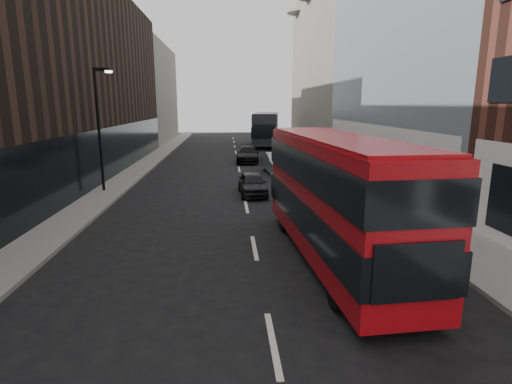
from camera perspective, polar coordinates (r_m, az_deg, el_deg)
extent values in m
cube|color=slate|center=(32.33, 11.06, 3.17)|extent=(3.00, 80.00, 0.15)
cube|color=slate|center=(32.00, -16.85, 2.77)|extent=(2.00, 80.00, 0.15)
cube|color=#9BA1A5|center=(29.94, 21.98, 20.91)|extent=(5.00, 22.00, 20.00)
cube|color=silver|center=(28.82, 16.46, 5.46)|extent=(0.35, 21.00, 3.80)
cube|color=slate|center=(51.47, 10.28, 16.53)|extent=(5.00, 24.00, 18.00)
cube|color=black|center=(37.37, -21.26, 14.46)|extent=(5.00, 24.00, 14.00)
cube|color=slate|center=(58.77, -14.91, 13.34)|extent=(5.00, 20.00, 13.00)
cylinder|color=black|center=(24.96, -21.52, 8.14)|extent=(0.16, 0.16, 7.00)
cube|color=black|center=(24.87, -21.24, 16.01)|extent=(0.90, 0.15, 0.18)
cube|color=#FFF2CC|center=(24.75, -20.30, 15.82)|extent=(0.35, 0.22, 0.12)
cube|color=#A50A10|center=(13.32, 11.29, -0.51)|extent=(3.00, 10.30, 3.70)
cube|color=black|center=(13.46, 11.18, -3.00)|extent=(3.12, 10.36, 1.02)
cube|color=black|center=(13.14, 11.47, 3.62)|extent=(3.12, 10.36, 1.02)
cube|color=black|center=(9.01, 22.03, -10.61)|extent=(1.97, 0.21, 1.29)
cube|color=black|center=(18.21, 5.96, 1.64)|extent=(1.97, 0.21, 1.29)
cube|color=#A50A10|center=(13.03, 11.64, 7.57)|extent=(2.88, 9.89, 0.12)
cylinder|color=black|center=(16.53, 4.02, -4.06)|extent=(0.34, 0.94, 0.92)
cylinder|color=black|center=(17.05, 10.66, -3.73)|extent=(0.34, 0.94, 0.92)
cylinder|color=black|center=(10.67, 11.51, -13.86)|extent=(0.34, 0.94, 0.92)
cylinder|color=black|center=(11.46, 21.27, -12.58)|extent=(0.34, 0.94, 0.92)
cube|color=black|center=(51.47, 1.49, 9.17)|extent=(4.54, 12.84, 3.54)
cube|color=black|center=(51.48, 1.49, 8.92)|extent=(4.67, 12.90, 1.26)
cube|color=black|center=(45.18, 1.18, 8.65)|extent=(2.42, 0.41, 1.60)
cube|color=black|center=(57.77, 1.74, 9.47)|extent=(2.42, 0.41, 1.60)
cube|color=black|center=(51.40, 1.51, 11.18)|extent=(4.36, 12.32, 0.12)
cylinder|color=black|center=(55.65, 0.32, 7.71)|extent=(0.50, 1.18, 1.14)
cylinder|color=black|center=(55.56, 2.98, 7.69)|extent=(0.50, 1.18, 1.14)
cylinder|color=black|center=(47.66, -0.25, 6.92)|extent=(0.50, 1.18, 1.14)
cylinder|color=black|center=(47.55, 2.84, 6.89)|extent=(0.50, 1.18, 1.14)
imported|color=black|center=(23.14, -0.50, 1.22)|extent=(1.70, 3.87, 1.30)
imported|color=#999DA1|center=(30.34, 3.05, 4.14)|extent=(2.25, 4.92, 1.56)
imported|color=black|center=(36.39, -1.18, 5.43)|extent=(2.31, 5.04, 1.43)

